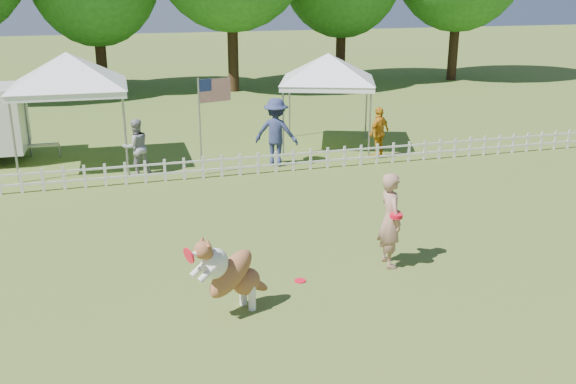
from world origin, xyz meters
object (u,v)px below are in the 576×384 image
at_px(spectator_a, 136,147).
at_px(flag_pole, 200,127).
at_px(canopy_tent_right, 327,102).
at_px(spectator_b, 276,132).
at_px(frisbee_on_turf, 300,281).
at_px(handler, 390,220).
at_px(canopy_tent_left, 72,111).
at_px(dog, 232,273).
at_px(spectator_c, 379,132).

bearing_deg(spectator_a, flag_pole, 145.28).
bearing_deg(canopy_tent_right, flag_pole, -134.17).
relative_size(spectator_a, spectator_b, 0.80).
bearing_deg(flag_pole, frisbee_on_turf, -102.49).
xyz_separation_m(frisbee_on_turf, flag_pole, (-0.60, 6.97, 1.30)).
xyz_separation_m(handler, spectator_a, (-4.03, 7.29, -0.12)).
xyz_separation_m(canopy_tent_left, flag_pole, (3.25, -1.96, -0.25)).
bearing_deg(dog, spectator_b, 46.85).
xyz_separation_m(canopy_tent_right, flag_pole, (-4.29, -2.01, -0.12)).
bearing_deg(canopy_tent_left, handler, -55.53).
distance_m(handler, canopy_tent_left, 10.40).
relative_size(handler, spectator_c, 1.16).
bearing_deg(spectator_b, dog, 99.97).
distance_m(canopy_tent_right, spectator_c, 2.08).
relative_size(handler, flag_pole, 0.67).
xyz_separation_m(frisbee_on_turf, canopy_tent_right, (3.69, 8.98, 1.42)).
height_order(canopy_tent_left, spectator_c, canopy_tent_left).
bearing_deg(canopy_tent_left, spectator_a, -40.19).
relative_size(dog, spectator_a, 0.89).
bearing_deg(spectator_b, handler, 121.32).
bearing_deg(canopy_tent_left, dog, -73.84).
relative_size(frisbee_on_turf, spectator_c, 0.13).
bearing_deg(dog, handler, -5.87).
distance_m(frisbee_on_turf, canopy_tent_right, 9.82).
xyz_separation_m(frisbee_on_turf, spectator_c, (4.72, 7.30, 0.75)).
bearing_deg(handler, frisbee_on_turf, 100.33).
bearing_deg(dog, spectator_a, 73.04).
bearing_deg(spectator_c, dog, 22.55).
height_order(frisbee_on_turf, spectator_b, spectator_b).
xyz_separation_m(canopy_tent_left, spectator_b, (5.44, -1.59, -0.59)).
distance_m(dog, spectator_a, 8.32).
distance_m(canopy_tent_left, spectator_b, 5.70).
xyz_separation_m(canopy_tent_left, spectator_a, (1.59, -1.43, -0.79)).
bearing_deg(flag_pole, canopy_tent_left, 131.56).
distance_m(frisbee_on_turf, spectator_c, 8.73).
xyz_separation_m(dog, spectator_a, (-0.91, 8.27, 0.08)).
height_order(flag_pole, spectator_c, flag_pole).
distance_m(dog, flag_pole, 7.80).
distance_m(dog, canopy_tent_left, 10.05).
height_order(frisbee_on_turf, spectator_a, spectator_a).
xyz_separation_m(handler, frisbee_on_turf, (-1.77, -0.21, -0.87)).
height_order(canopy_tent_left, spectator_a, canopy_tent_left).
bearing_deg(handler, canopy_tent_left, 36.27).
height_order(spectator_b, spectator_c, spectator_b).
bearing_deg(spectator_b, canopy_tent_right, -112.12).
bearing_deg(dog, frisbee_on_turf, 6.30).
bearing_deg(dog, flag_pole, 61.24).
height_order(canopy_tent_right, flag_pole, canopy_tent_right).
height_order(handler, spectator_a, handler).
xyz_separation_m(flag_pole, spectator_b, (2.19, 0.37, -0.35)).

